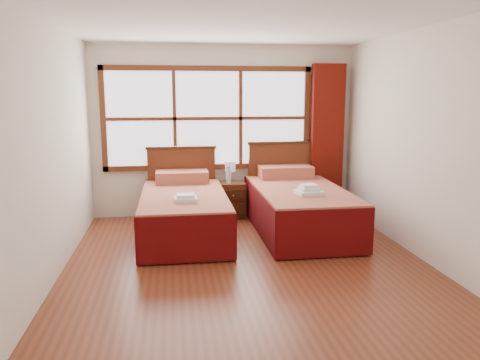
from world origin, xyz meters
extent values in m
plane|color=brown|center=(0.00, 0.00, 0.00)|extent=(4.50, 4.50, 0.00)
plane|color=white|center=(0.00, 0.00, 2.60)|extent=(4.50, 4.50, 0.00)
plane|color=silver|center=(0.00, 2.25, 1.30)|extent=(4.00, 0.00, 4.00)
plane|color=silver|center=(-2.00, 0.00, 1.30)|extent=(0.00, 4.50, 4.50)
plane|color=silver|center=(2.00, 0.00, 1.30)|extent=(0.00, 4.50, 4.50)
cube|color=white|center=(-0.25, 2.22, 1.50)|extent=(3.00, 0.02, 1.40)
cube|color=#542612|center=(-0.25, 2.20, 0.76)|extent=(3.16, 0.06, 0.08)
cube|color=#542612|center=(-0.25, 2.20, 2.24)|extent=(3.16, 0.06, 0.08)
cube|color=#542612|center=(-1.79, 2.20, 1.50)|extent=(0.08, 0.06, 1.56)
cube|color=#542612|center=(1.29, 2.20, 1.50)|extent=(0.08, 0.06, 1.56)
cube|color=#542612|center=(-0.75, 2.20, 1.50)|extent=(0.05, 0.05, 1.40)
cube|color=#542612|center=(0.25, 2.20, 1.50)|extent=(0.05, 0.05, 1.40)
cube|color=#542612|center=(-0.25, 2.20, 1.50)|extent=(3.00, 0.05, 0.05)
cube|color=#64120A|center=(1.60, 2.11, 1.17)|extent=(0.50, 0.16, 2.30)
cube|color=#361B0B|center=(-0.67, 1.13, 0.16)|extent=(0.97, 1.95, 0.32)
cube|color=maroon|center=(-0.67, 1.13, 0.45)|extent=(1.09, 2.16, 0.26)
cube|color=#5A090A|center=(-1.21, 1.13, 0.29)|extent=(0.03, 2.16, 0.54)
cube|color=#5A090A|center=(-0.12, 1.13, 0.29)|extent=(0.03, 2.16, 0.54)
cube|color=#5A090A|center=(-0.67, 0.06, 0.29)|extent=(1.09, 0.03, 0.54)
cube|color=maroon|center=(-0.67, 1.91, 0.67)|extent=(0.76, 0.44, 0.17)
cube|color=#542612|center=(-0.67, 2.14, 0.53)|extent=(1.02, 0.06, 1.06)
cube|color=#361B0B|center=(-0.67, 2.14, 1.07)|extent=(1.06, 0.08, 0.04)
cube|color=#361B0B|center=(0.90, 1.13, 0.17)|extent=(1.02, 2.04, 0.33)
cube|color=maroon|center=(0.90, 1.13, 0.47)|extent=(1.14, 2.26, 0.28)
cube|color=#5A090A|center=(0.33, 1.13, 0.30)|extent=(0.03, 2.26, 0.57)
cube|color=#5A090A|center=(1.47, 1.13, 0.30)|extent=(0.03, 2.26, 0.57)
cube|color=#5A090A|center=(0.90, 0.00, 0.30)|extent=(1.14, 0.03, 0.57)
cube|color=maroon|center=(0.90, 1.95, 0.70)|extent=(0.80, 0.47, 0.18)
cube|color=#542612|center=(0.90, 2.14, 0.56)|extent=(1.07, 0.06, 1.11)
cube|color=#361B0B|center=(0.90, 2.14, 1.12)|extent=(1.11, 0.08, 0.04)
cube|color=#542612|center=(0.08, 2.00, 0.27)|extent=(0.41, 0.36, 0.54)
cube|color=#361B0B|center=(0.08, 1.81, 0.16)|extent=(0.36, 0.02, 0.16)
cube|color=#361B0B|center=(0.08, 1.81, 0.38)|extent=(0.36, 0.02, 0.16)
sphere|color=#A38937|center=(0.08, 1.79, 0.16)|extent=(0.03, 0.03, 0.03)
sphere|color=#A38937|center=(0.08, 1.79, 0.38)|extent=(0.03, 0.03, 0.03)
cube|color=white|center=(-0.65, 0.67, 0.60)|extent=(0.29, 0.25, 0.04)
cube|color=white|center=(-0.65, 0.67, 0.65)|extent=(0.21, 0.19, 0.04)
cube|color=white|center=(0.91, 0.70, 0.63)|extent=(0.34, 0.31, 0.05)
cube|color=white|center=(0.91, 0.70, 0.68)|extent=(0.26, 0.23, 0.04)
cube|color=white|center=(0.91, 0.70, 0.72)|extent=(0.21, 0.19, 0.04)
cylinder|color=gold|center=(0.08, 2.13, 0.55)|extent=(0.10, 0.10, 0.02)
cylinder|color=gold|center=(0.08, 2.13, 0.63)|extent=(0.02, 0.02, 0.13)
cylinder|color=silver|center=(0.08, 2.13, 0.77)|extent=(0.16, 0.16, 0.16)
cylinder|color=silver|center=(0.03, 1.92, 0.65)|extent=(0.07, 0.07, 0.22)
cylinder|color=blue|center=(0.03, 1.92, 0.78)|extent=(0.03, 0.03, 0.03)
cylinder|color=silver|center=(0.02, 1.93, 0.66)|extent=(0.07, 0.07, 0.23)
cylinder|color=blue|center=(0.02, 1.93, 0.79)|extent=(0.03, 0.03, 0.03)
camera|label=1|loc=(-0.80, -4.92, 1.87)|focal=35.00mm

